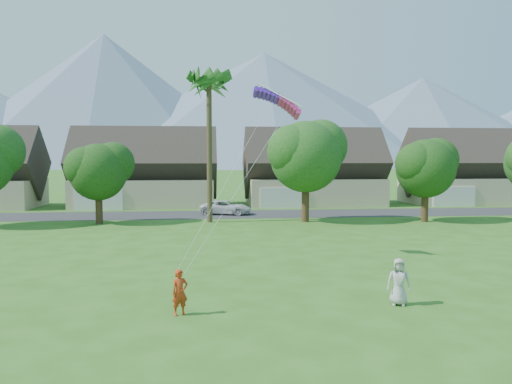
{
  "coord_description": "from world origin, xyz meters",
  "views": [
    {
      "loc": [
        -2.34,
        -13.05,
        5.42
      ],
      "look_at": [
        0.0,
        10.0,
        3.8
      ],
      "focal_mm": 35.0,
      "sensor_mm": 36.0,
      "label": 1
    }
  ],
  "objects": [
    {
      "name": "ground",
      "position": [
        0.0,
        0.0,
        0.0
      ],
      "size": [
        500.0,
        500.0,
        0.0
      ],
      "primitive_type": "plane",
      "color": "#2D6019",
      "rests_on": "ground"
    },
    {
      "name": "street",
      "position": [
        0.0,
        34.0,
        0.01
      ],
      "size": [
        90.0,
        7.0,
        0.01
      ],
      "primitive_type": "cube",
      "color": "#2D2D30",
      "rests_on": "ground"
    },
    {
      "name": "kite_flyer",
      "position": [
        -3.24,
        3.93,
        0.79
      ],
      "size": [
        0.68,
        0.58,
        1.58
      ],
      "primitive_type": "imported",
      "rotation": [
        0.0,
        0.0,
        0.41
      ],
      "color": "#BA3515",
      "rests_on": "ground"
    },
    {
      "name": "watcher",
      "position": [
        4.68,
        4.31,
        0.86
      ],
      "size": [
        0.97,
        0.77,
        1.73
      ],
      "primitive_type": "imported",
      "rotation": [
        0.0,
        0.0,
        -0.3
      ],
      "color": "#B1B1AD",
      "rests_on": "ground"
    },
    {
      "name": "parked_car",
      "position": [
        -0.43,
        34.0,
        0.67
      ],
      "size": [
        5.23,
        3.41,
        1.34
      ],
      "primitive_type": "imported",
      "rotation": [
        0.0,
        0.0,
        1.3
      ],
      "color": "silver",
      "rests_on": "ground"
    },
    {
      "name": "mountain_ridge",
      "position": [
        10.4,
        260.0,
        29.07
      ],
      "size": [
        540.0,
        240.0,
        70.0
      ],
      "color": "slate",
      "rests_on": "ground"
    },
    {
      "name": "houses_row",
      "position": [
        0.49,
        42.99,
        3.44
      ],
      "size": [
        72.75,
        8.19,
        8.86
      ],
      "color": "beige",
      "rests_on": "ground"
    },
    {
      "name": "tree_row",
      "position": [
        -1.14,
        27.92,
        4.89
      ],
      "size": [
        62.27,
        6.67,
        8.45
      ],
      "color": "#47301C",
      "rests_on": "ground"
    },
    {
      "name": "fan_palm",
      "position": [
        -2.0,
        28.5,
        11.8
      ],
      "size": [
        3.0,
        3.0,
        13.8
      ],
      "color": "#4C3D26",
      "rests_on": "ground"
    },
    {
      "name": "parafoil_kite",
      "position": [
        1.52,
        13.23,
        8.44
      ],
      "size": [
        2.85,
        1.22,
        0.5
      ],
      "rotation": [
        0.0,
        0.0,
        -0.17
      ],
      "color": "#571BD0",
      "rests_on": "ground"
    }
  ]
}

